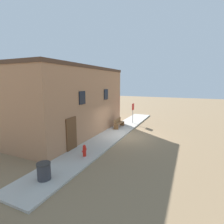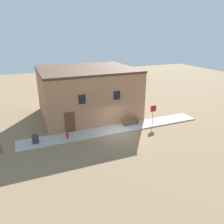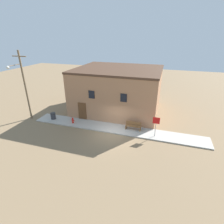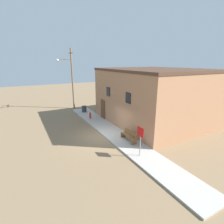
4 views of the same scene
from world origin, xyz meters
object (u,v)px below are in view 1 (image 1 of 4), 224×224
at_px(fire_hydrant, 84,150).
at_px(bench, 119,123).
at_px(stop_sign, 133,109).
at_px(trash_bin, 44,171).

bearing_deg(fire_hydrant, bench, 5.40).
relative_size(stop_sign, bench, 1.26).
distance_m(fire_hydrant, trash_bin, 2.85).
bearing_deg(bench, trash_bin, -177.83).
bearing_deg(trash_bin, fire_hydrant, -5.77).
bearing_deg(fire_hydrant, trash_bin, 174.23).
xyz_separation_m(stop_sign, trash_bin, (-12.15, 0.31, -1.07)).
bearing_deg(trash_bin, stop_sign, -1.45).
relative_size(fire_hydrant, stop_sign, 0.34).
relative_size(fire_hydrant, bench, 0.42).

